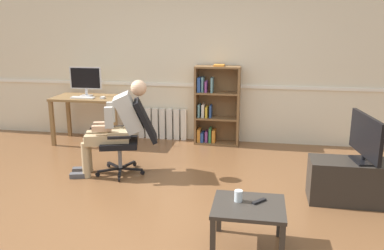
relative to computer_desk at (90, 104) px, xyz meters
name	(u,v)px	position (x,y,z in m)	size (l,w,h in m)	color
ground_plane	(165,208)	(1.75, -2.15, -0.64)	(18.00, 18.00, 0.00)	brown
back_wall	(202,58)	(1.75, 0.50, 0.71)	(12.00, 0.13, 2.70)	beige
computer_desk	(90,104)	(0.00, 0.00, 0.00)	(1.13, 0.64, 0.76)	olive
imac_monitor	(86,79)	(-0.08, 0.08, 0.39)	(0.53, 0.14, 0.47)	silver
keyboard	(83,98)	(-0.05, -0.14, 0.13)	(0.37, 0.12, 0.02)	white
computer_mouse	(103,98)	(0.28, -0.12, 0.13)	(0.06, 0.10, 0.03)	white
bookshelf	(214,107)	(1.98, 0.29, -0.04)	(0.71, 0.29, 1.28)	brown
radiator	(163,124)	(1.10, 0.39, -0.38)	(0.82, 0.08, 0.52)	white
office_chair	(131,134)	(1.09, -1.22, -0.12)	(0.81, 0.66, 0.97)	black
person_seated	(116,125)	(0.92, -1.27, 0.01)	(1.00, 0.57, 1.22)	tan
tv_stand	(361,182)	(3.81, -1.65, -0.40)	(1.09, 0.41, 0.47)	#2D2823
tv_screen	(366,138)	(3.81, -1.65, 0.09)	(0.24, 0.77, 0.50)	black
coffee_table	(249,211)	(2.65, -2.78, -0.29)	(0.61, 0.54, 0.40)	#332D28
drinking_glass	(238,196)	(2.55, -2.73, -0.19)	(0.07, 0.07, 0.10)	silver
spare_remote	(259,201)	(2.73, -2.72, -0.23)	(0.04, 0.15, 0.02)	black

